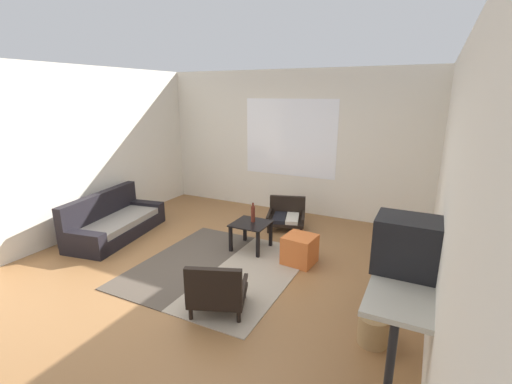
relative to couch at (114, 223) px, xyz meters
name	(u,v)px	position (x,y,z in m)	size (l,w,h in m)	color
ground_plane	(202,277)	(2.07, -0.49, -0.22)	(7.80, 7.80, 0.00)	olive
far_wall_with_window	(291,143)	(2.07, 2.57, 1.14)	(5.60, 0.13, 2.70)	silver
side_wall_right	(451,196)	(4.73, -0.19, 1.13)	(0.12, 6.60, 2.70)	silver
side_wall_left	(70,154)	(-0.59, -0.19, 1.13)	(0.12, 6.60, 2.70)	silver
area_rug	(218,267)	(2.12, -0.20, -0.21)	(2.03, 2.25, 0.01)	#4C4238
couch	(114,223)	(0.00, 0.00, 0.00)	(1.01, 1.82, 0.71)	black
coffee_table	(251,229)	(2.25, 0.54, 0.11)	(0.53, 0.52, 0.42)	black
armchair_by_window	(286,215)	(2.38, 1.63, 0.01)	(0.77, 0.74, 0.51)	black
armchair_striped_foreground	(217,291)	(2.67, -1.06, 0.05)	(0.74, 0.71, 0.60)	black
ottoman_orange	(300,249)	(3.05, 0.44, -0.02)	(0.41, 0.41, 0.40)	#D1662D
console_shelf	(405,272)	(4.44, -0.79, 0.56)	(0.47, 1.78, 0.86)	#B2AD9E
crt_television	(408,245)	(4.43, -0.92, 0.87)	(0.52, 0.39, 0.45)	black
clay_vase	(410,240)	(4.44, -0.50, 0.76)	(0.26, 0.26, 0.29)	#A87047
glass_bottle	(253,214)	(2.25, 0.60, 0.33)	(0.06, 0.06, 0.30)	#5B2319
wicker_basket	(373,330)	(4.23, -0.80, -0.08)	(0.28, 0.28, 0.28)	#9E7A4C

